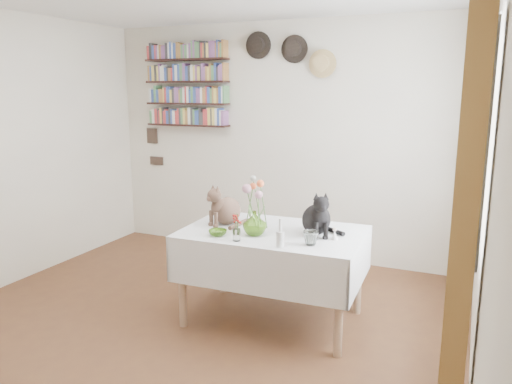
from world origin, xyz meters
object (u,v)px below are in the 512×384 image
at_px(dining_table, 273,253).
at_px(flower_vase, 255,223).
at_px(tabby_cat, 227,203).
at_px(black_cat, 317,211).
at_px(bookshelf_unit, 187,85).

xyz_separation_m(dining_table, flower_vase, (-0.09, -0.15, 0.27)).
bearing_deg(flower_vase, tabby_cat, 148.82).
height_order(tabby_cat, flower_vase, tabby_cat).
distance_m(dining_table, flower_vase, 0.33).
distance_m(black_cat, flower_vase, 0.47).
bearing_deg(black_cat, bookshelf_unit, 112.73).
bearing_deg(dining_table, flower_vase, -119.29).
bearing_deg(tabby_cat, bookshelf_unit, 159.43).
bearing_deg(bookshelf_unit, tabby_cat, -49.48).
bearing_deg(dining_table, tabby_cat, 173.92).
height_order(dining_table, black_cat, black_cat).
xyz_separation_m(dining_table, tabby_cat, (-0.42, 0.04, 0.35)).
height_order(tabby_cat, black_cat, black_cat).
height_order(dining_table, bookshelf_unit, bookshelf_unit).
height_order(dining_table, flower_vase, flower_vase).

